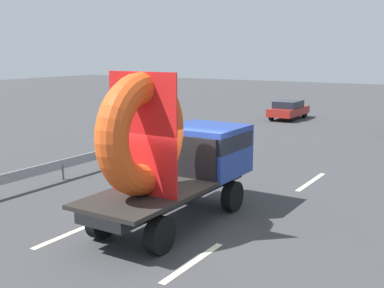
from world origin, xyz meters
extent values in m
plane|color=#38383A|center=(0.00, 0.00, 0.00)|extent=(120.00, 120.00, 0.00)
cylinder|color=black|center=(-1.03, 1.87, 0.43)|extent=(0.28, 0.85, 0.85)
cylinder|color=black|center=(0.67, 1.87, 0.43)|extent=(0.28, 0.85, 0.85)
cylinder|color=black|center=(-1.03, -1.55, 0.43)|extent=(0.28, 0.85, 0.85)
cylinder|color=black|center=(0.67, -1.55, 0.43)|extent=(0.28, 0.85, 0.85)
cube|color=black|center=(-0.18, 0.13, 0.85)|extent=(1.30, 5.44, 0.25)
cube|color=navy|center=(-0.18, 1.87, 1.65)|extent=(2.00, 1.95, 1.35)
cube|color=black|center=(-0.18, 1.82, 1.95)|extent=(2.02, 1.85, 0.44)
cube|color=black|center=(-0.18, -0.85, 1.02)|extent=(2.00, 3.49, 0.10)
cube|color=black|center=(-0.18, 0.85, 1.62)|extent=(1.80, 0.08, 1.10)
torus|color=#D84C19|center=(-0.18, -1.00, 2.50)|extent=(0.73, 2.85, 2.85)
cube|color=red|center=(-0.18, -1.00, 2.50)|extent=(1.90, 0.03, 2.85)
cube|color=gray|center=(-5.85, 3.30, 0.55)|extent=(0.06, 12.46, 0.32)
cylinder|color=slate|center=(-5.85, 1.74, 0.28)|extent=(0.10, 0.10, 0.55)
cylinder|color=slate|center=(-5.85, 4.86, 0.28)|extent=(0.10, 0.10, 0.55)
cylinder|color=slate|center=(-5.85, 7.97, 0.28)|extent=(0.10, 0.10, 0.55)
cube|color=beige|center=(-1.89, -1.61, 0.00)|extent=(0.16, 2.57, 0.01)
cube|color=beige|center=(-1.89, 5.99, 0.00)|extent=(0.16, 2.13, 0.01)
cube|color=beige|center=(1.53, -1.55, 0.00)|extent=(0.16, 2.31, 0.01)
cube|color=beige|center=(1.53, 6.03, 0.00)|extent=(0.16, 2.66, 0.01)
cylinder|color=black|center=(-5.57, 21.74, 0.28)|extent=(0.20, 0.57, 0.57)
cylinder|color=black|center=(-4.19, 21.74, 0.28)|extent=(0.20, 0.57, 0.57)
cylinder|color=black|center=(-5.57, 19.35, 0.28)|extent=(0.20, 0.57, 0.57)
cylinder|color=black|center=(-4.19, 19.35, 0.28)|extent=(0.20, 0.57, 0.57)
cube|color=maroon|center=(-4.88, 20.54, 0.53)|extent=(1.60, 3.73, 0.49)
cube|color=black|center=(-4.88, 20.46, 0.99)|extent=(1.44, 2.09, 0.44)
camera|label=1|loc=(6.58, -9.65, 4.35)|focal=45.38mm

